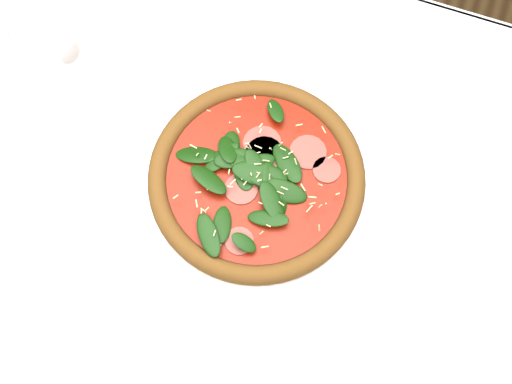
% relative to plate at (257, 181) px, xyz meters
% --- Properties ---
extents(ground, '(6.00, 6.00, 0.00)m').
position_rel_plate_xyz_m(ground, '(-0.07, -0.02, -0.76)').
color(ground, brown).
rests_on(ground, ground).
extents(dining_table, '(1.21, 0.81, 0.75)m').
position_rel_plate_xyz_m(dining_table, '(-0.07, -0.02, -0.11)').
color(dining_table, white).
rests_on(dining_table, ground).
extents(plate, '(0.34, 0.34, 0.01)m').
position_rel_plate_xyz_m(plate, '(0.00, 0.00, 0.00)').
color(plate, white).
rests_on(plate, dining_table).
extents(pizza, '(0.37, 0.37, 0.04)m').
position_rel_plate_xyz_m(pizza, '(-0.00, -0.00, 0.02)').
color(pizza, olive).
rests_on(pizza, plate).
extents(wine_glass, '(0.09, 0.09, 0.22)m').
position_rel_plate_xyz_m(wine_glass, '(-0.28, 0.03, 0.15)').
color(wine_glass, white).
rests_on(wine_glass, dining_table).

